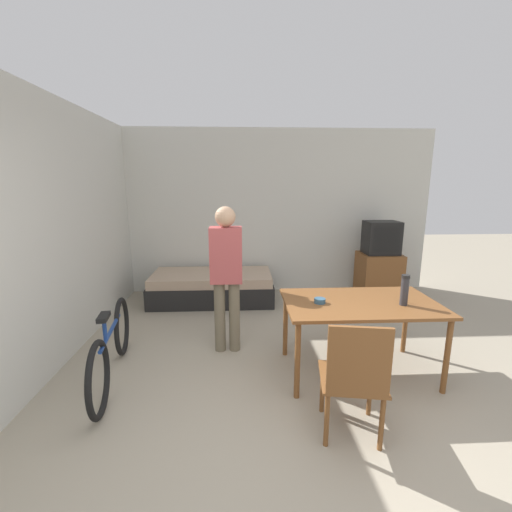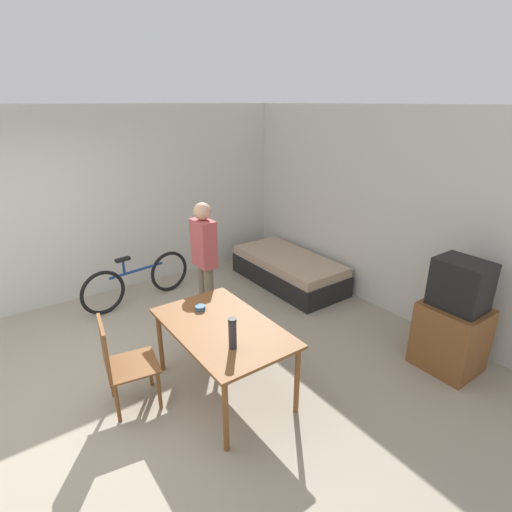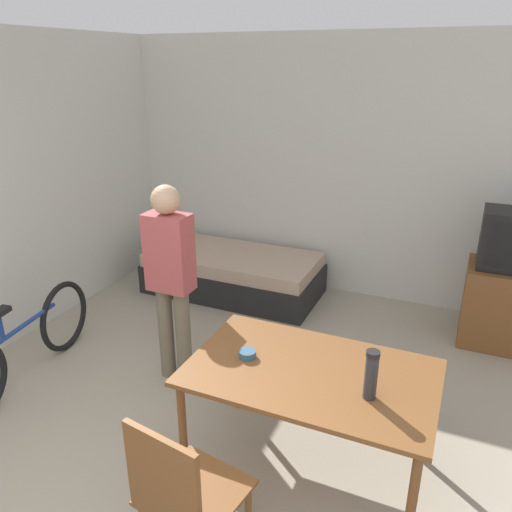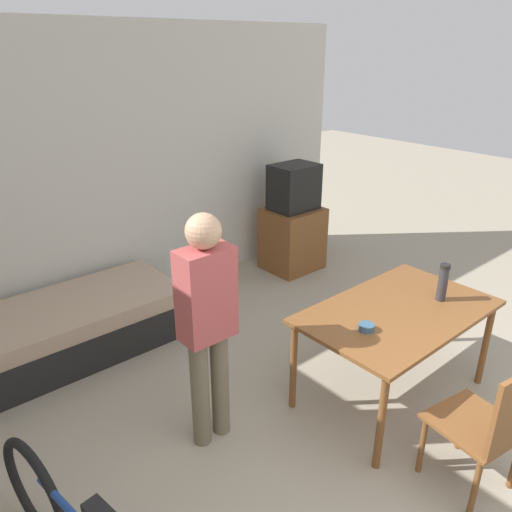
% 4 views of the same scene
% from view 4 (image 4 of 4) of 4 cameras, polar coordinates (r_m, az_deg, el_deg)
% --- Properties ---
extents(wall_back, '(5.54, 0.06, 2.70)m').
position_cam_4_polar(wall_back, '(5.03, -14.97, 9.32)').
color(wall_back, silver).
rests_on(wall_back, ground_plane).
extents(daybed, '(1.89, 0.91, 0.46)m').
position_cam_4_polar(daybed, '(4.64, -20.19, -7.59)').
color(daybed, black).
rests_on(daybed, ground_plane).
extents(tv, '(0.62, 0.55, 1.25)m').
position_cam_4_polar(tv, '(5.83, 4.24, 3.68)').
color(tv, brown).
rests_on(tv, ground_plane).
extents(dining_table, '(1.44, 0.88, 0.74)m').
position_cam_4_polar(dining_table, '(3.75, 15.86, -6.89)').
color(dining_table, brown).
rests_on(dining_table, ground_plane).
extents(wooden_chair, '(0.52, 0.52, 0.93)m').
position_cam_4_polar(wooden_chair, '(3.25, 25.48, -16.83)').
color(wooden_chair, brown).
rests_on(wooden_chair, ground_plane).
extents(person_standing, '(0.34, 0.22, 1.60)m').
position_cam_4_polar(person_standing, '(3.11, -5.61, -7.00)').
color(person_standing, '#6B604C').
rests_on(person_standing, ground_plane).
extents(thermos_flask, '(0.07, 0.07, 0.29)m').
position_cam_4_polar(thermos_flask, '(3.88, 20.60, -2.66)').
color(thermos_flask, '#2D2D33').
rests_on(thermos_flask, dining_table).
extents(mate_bowl, '(0.11, 0.11, 0.05)m').
position_cam_4_polar(mate_bowl, '(3.40, 12.50, -7.95)').
color(mate_bowl, '#335670').
rests_on(mate_bowl, dining_table).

